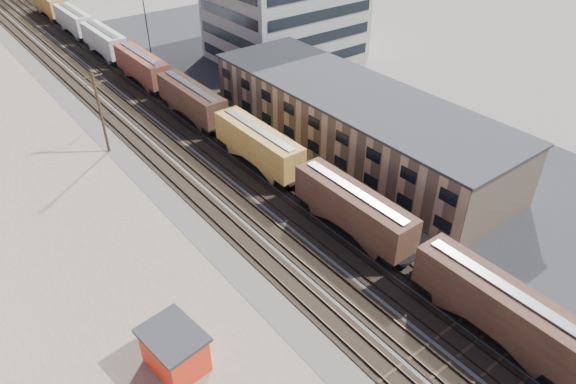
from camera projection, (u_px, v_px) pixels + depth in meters
ground at (436, 339)px, 38.08m from camera, size 300.00×300.00×0.00m
ballast_bed at (147, 109)px, 70.74m from camera, size 18.00×200.00×0.06m
dirt_yard at (11, 192)px, 54.12m from camera, size 24.00×180.00×0.03m
asphalt_lot at (338, 105)px, 72.04m from camera, size 26.00×120.00×0.04m
rail_tracks at (143, 110)px, 70.41m from camera, size 11.40×200.00×0.24m
freight_train at (165, 81)px, 71.88m from camera, size 3.00×119.74×4.46m
warehouse at (353, 120)px, 59.92m from camera, size 12.40×40.40×7.25m
office_tower at (285, 1)px, 82.87m from camera, size 22.60×18.60×18.45m
utility_pole_north at (100, 111)px, 58.25m from camera, size 2.20×0.32×10.00m
radio_mast at (146, 19)px, 75.17m from camera, size 1.20×0.16×18.00m
maintenance_shed at (175, 350)px, 35.23m from camera, size 4.01×4.90×3.30m
parked_car_silver at (506, 147)px, 60.37m from camera, size 5.83×3.27×1.59m
parked_car_blue at (261, 64)px, 83.38m from camera, size 5.12×4.97×1.36m
parked_car_far at (357, 72)px, 80.33m from camera, size 1.89×4.26×1.43m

